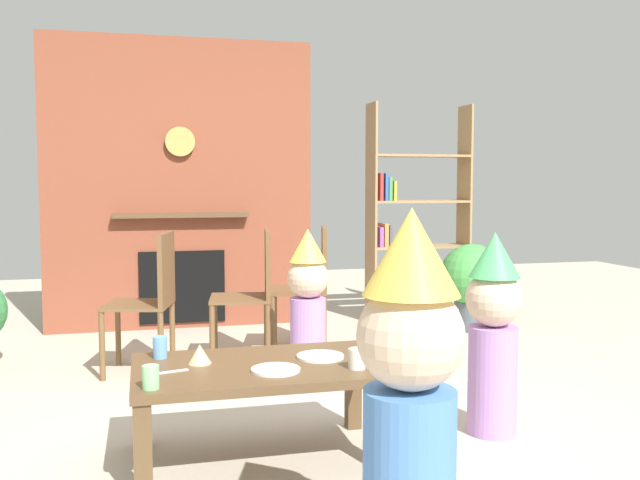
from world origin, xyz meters
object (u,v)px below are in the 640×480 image
at_px(paper_plate_front, 276,370).
at_px(child_with_cone_hat, 410,392).
at_px(bookshelf, 410,223).
at_px(paper_cup_center, 151,377).
at_px(coffee_table, 262,378).
at_px(child_by_the_chairs, 308,299).
at_px(potted_plant_tall, 472,280).
at_px(child_in_pink, 493,328).
at_px(dining_chair_middle, 254,288).
at_px(dining_chair_right, 311,281).
at_px(dining_chair_left, 152,294).
at_px(paper_cup_near_right, 160,347).
at_px(paper_plate_rear, 320,356).
at_px(paper_cup_near_left, 357,359).
at_px(birthday_cake_slice, 200,354).

relative_size(paper_plate_front, child_with_cone_hat, 0.18).
relative_size(bookshelf, paper_cup_center, 20.90).
bearing_deg(coffee_table, child_by_the_chairs, 68.12).
xyz_separation_m(bookshelf, potted_plant_tall, (0.33, -0.55, -0.45)).
bearing_deg(child_in_pink, potted_plant_tall, -116.81).
xyz_separation_m(child_by_the_chairs, dining_chair_middle, (-0.27, 0.43, 0.02)).
relative_size(bookshelf, paper_plate_front, 9.17).
bearing_deg(dining_chair_right, bookshelf, -127.73).
bearing_deg(dining_chair_left, child_with_cone_hat, 118.12).
bearing_deg(paper_cup_near_right, paper_plate_rear, -13.66).
xyz_separation_m(paper_cup_center, dining_chair_left, (0.03, 1.83, 0.04)).
distance_m(bookshelf, dining_chair_middle, 1.97).
bearing_deg(paper_cup_near_left, paper_plate_front, 172.06).
height_order(bookshelf, child_by_the_chairs, bookshelf).
relative_size(paper_cup_center, dining_chair_left, 0.10).
xyz_separation_m(paper_plate_front, dining_chair_right, (0.64, 2.03, 0.08)).
relative_size(bookshelf, birthday_cake_slice, 19.00).
bearing_deg(child_in_pink, bookshelf, -106.16).
relative_size(bookshelf, dining_chair_right, 2.11).
height_order(paper_plate_front, child_by_the_chairs, child_by_the_chairs).
height_order(child_by_the_chairs, dining_chair_left, child_by_the_chairs).
xyz_separation_m(bookshelf, coffee_table, (-1.80, -2.81, -0.50)).
distance_m(child_in_pink, potted_plant_tall, 2.42).
bearing_deg(birthday_cake_slice, child_in_pink, -0.84).
distance_m(child_with_cone_hat, dining_chair_left, 2.75).
height_order(dining_chair_middle, dining_chair_right, same).
height_order(paper_plate_rear, potted_plant_tall, potted_plant_tall).
bearing_deg(paper_cup_center, paper_cup_near_right, 84.44).
bearing_deg(potted_plant_tall, dining_chair_middle, -162.73).
relative_size(dining_chair_right, potted_plant_tall, 1.26).
bearing_deg(paper_plate_front, bookshelf, 59.13).
relative_size(paper_plate_front, birthday_cake_slice, 2.07).
xyz_separation_m(bookshelf, dining_chair_middle, (-1.57, -1.14, -0.35)).
height_order(paper_cup_center, potted_plant_tall, potted_plant_tall).
distance_m(coffee_table, paper_plate_front, 0.15).
relative_size(coffee_table, paper_plate_front, 5.32).
bearing_deg(child_in_pink, dining_chair_right, -78.73).
relative_size(bookshelf, paper_plate_rear, 8.89).
height_order(paper_cup_near_right, child_by_the_chairs, child_by_the_chairs).
bearing_deg(dining_chair_middle, paper_cup_near_right, 74.41).
distance_m(paper_cup_near_left, child_in_pink, 0.79).
bearing_deg(dining_chair_right, child_in_pink, 117.01).
distance_m(bookshelf, child_by_the_chairs, 2.07).
bearing_deg(child_by_the_chairs, paper_cup_near_right, -20.08).
height_order(paper_plate_rear, child_with_cone_hat, child_with_cone_hat).
distance_m(paper_cup_near_right, dining_chair_left, 1.36).
height_order(paper_plate_front, paper_plate_rear, same).
bearing_deg(paper_cup_near_left, paper_cup_near_right, 154.19).
height_order(paper_cup_center, child_by_the_chairs, child_by_the_chairs).
distance_m(child_with_cone_hat, potted_plant_tall, 3.84).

